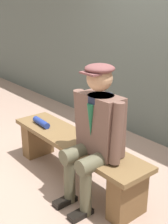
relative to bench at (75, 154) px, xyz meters
The scene contains 4 objects.
ground_plane 0.32m from the bench, ahead, with size 30.00×30.00×0.00m, color gray.
bench is the anchor object (origin of this frame).
seated_man 0.59m from the bench, behind, with size 0.61×0.58×1.35m.
rolled_magazine 0.59m from the bench, ahead, with size 0.07×0.07×0.29m, color navy.
Camera 1 is at (-2.25, 1.71, 1.81)m, focal length 47.20 mm.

